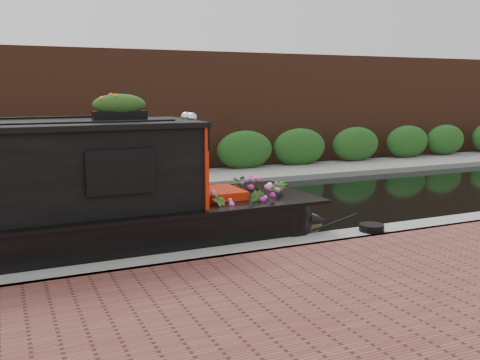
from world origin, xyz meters
name	(u,v)px	position (x,y,z in m)	size (l,w,h in m)	color
ground	(157,220)	(0.00, 0.00, 0.00)	(80.00, 80.00, 0.00)	black
near_bank_coping	(215,267)	(0.00, -3.30, 0.00)	(40.00, 0.60, 0.50)	gray
far_bank_path	(116,187)	(0.00, 4.20, 0.00)	(40.00, 2.40, 0.34)	gray
far_hedge	(110,182)	(0.00, 5.10, 0.00)	(40.00, 1.10, 2.80)	#214E1A
far_brick_wall	(98,172)	(0.00, 7.20, 0.00)	(40.00, 1.00, 8.00)	#572D1D
rope_fender	(310,222)	(2.48, -2.05, 0.17)	(0.35, 0.35, 0.37)	olive
coiled_mooring_rope	(372,228)	(2.96, -3.32, 0.31)	(0.44, 0.44, 0.12)	black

